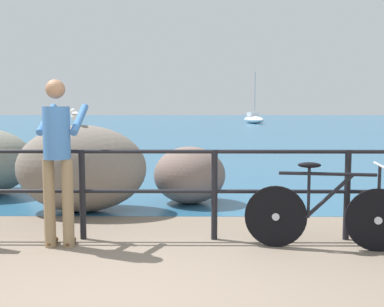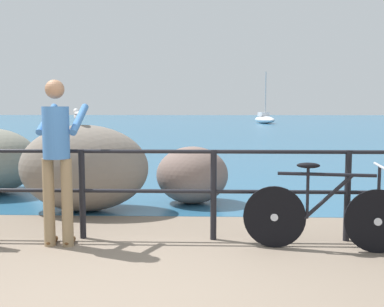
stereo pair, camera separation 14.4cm
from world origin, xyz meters
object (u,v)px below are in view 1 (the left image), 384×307
at_px(seagull, 76,115).
at_px(sailboat, 254,119).
at_px(person_at_railing, 58,155).
at_px(bicycle, 341,206).
at_px(breakwater_boulder_main, 81,168).
at_px(breakwater_boulder_right, 190,175).

relative_size(seagull, sailboat, 0.07).
distance_m(person_at_railing, seagull, 1.73).
relative_size(person_at_railing, seagull, 5.53).
relative_size(bicycle, sailboat, 0.34).
bearing_deg(seagull, bicycle, -150.88).
distance_m(breakwater_boulder_main, sailboat, 38.51).
relative_size(bicycle, breakwater_boulder_right, 1.51).
distance_m(breakwater_boulder_main, seagull, 0.76).
xyz_separation_m(person_at_railing, seagull, (-0.24, 1.67, 0.39)).
relative_size(breakwater_boulder_main, seagull, 5.78).
xyz_separation_m(person_at_railing, breakwater_boulder_right, (1.36, 2.26, -0.55)).
height_order(breakwater_boulder_right, seagull, seagull).
distance_m(bicycle, seagull, 3.78).
bearing_deg(person_at_railing, bicycle, -90.50).
relative_size(person_at_railing, sailboat, 0.36).
bearing_deg(breakwater_boulder_main, sailboat, 79.20).
xyz_separation_m(person_at_railing, sailboat, (7.04, 39.50, -0.57)).
bearing_deg(bicycle, breakwater_boulder_main, 159.17).
height_order(bicycle, breakwater_boulder_right, bicycle).
relative_size(breakwater_boulder_main, breakwater_boulder_right, 1.67).
xyz_separation_m(bicycle, breakwater_boulder_main, (-3.15, 1.77, 0.16)).
relative_size(person_at_railing, breakwater_boulder_main, 0.96).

